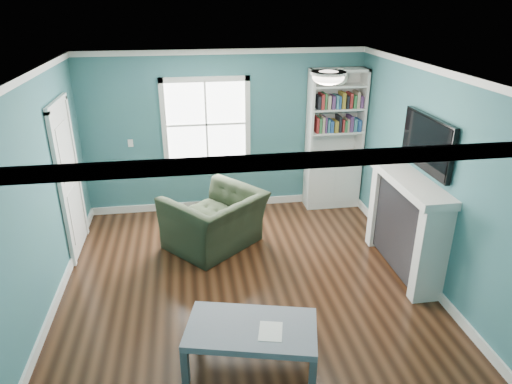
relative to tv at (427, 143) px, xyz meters
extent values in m
plane|color=black|center=(-2.20, -0.20, -1.72)|extent=(5.00, 5.00, 0.00)
plane|color=#376B7A|center=(-2.20, 2.30, -0.43)|extent=(4.50, 0.00, 4.50)
plane|color=#376B7A|center=(-2.20, -2.70, -0.43)|extent=(4.50, 0.00, 4.50)
plane|color=#376B7A|center=(-4.45, -0.20, -0.43)|extent=(0.00, 5.00, 5.00)
plane|color=#376B7A|center=(0.05, -0.20, -0.43)|extent=(0.00, 5.00, 5.00)
plane|color=white|center=(-2.20, -0.20, 0.88)|extent=(5.00, 5.00, 0.00)
cube|color=white|center=(-2.20, 2.28, -1.66)|extent=(4.50, 0.03, 0.12)
cube|color=white|center=(-4.44, -0.20, -1.66)|extent=(0.03, 5.00, 0.12)
cube|color=white|center=(0.03, -0.20, -1.66)|extent=(0.03, 5.00, 0.12)
cube|color=white|center=(-2.20, 2.28, 0.84)|extent=(4.50, 0.04, 0.08)
cube|color=white|center=(-2.20, -2.68, 0.84)|extent=(4.50, 0.04, 0.08)
cube|color=white|center=(-4.43, -0.20, 0.84)|extent=(0.04, 5.00, 0.08)
cube|color=white|center=(0.03, -0.20, 0.84)|extent=(0.04, 5.00, 0.08)
cube|color=white|center=(-2.50, 2.29, -0.27)|extent=(1.24, 0.01, 1.34)
cube|color=white|center=(-3.16, 2.28, -0.27)|extent=(0.08, 0.06, 1.50)
cube|color=white|center=(-1.84, 2.28, -0.27)|extent=(0.08, 0.06, 1.50)
cube|color=white|center=(-2.50, 2.28, -0.98)|extent=(1.40, 0.06, 0.08)
cube|color=white|center=(-2.50, 2.28, 0.44)|extent=(1.40, 0.06, 0.08)
cube|color=white|center=(-2.50, 2.28, -0.27)|extent=(1.24, 0.03, 0.03)
cube|color=white|center=(-2.50, 2.28, -0.27)|extent=(0.03, 0.03, 1.34)
cube|color=silver|center=(-0.43, 2.10, -1.27)|extent=(0.90, 0.35, 0.90)
cube|color=silver|center=(-0.86, 2.10, -0.12)|extent=(0.04, 0.35, 1.40)
cube|color=silver|center=(0.00, 2.10, -0.12)|extent=(0.04, 0.35, 1.40)
cube|color=silver|center=(-0.43, 2.26, -0.12)|extent=(0.90, 0.02, 1.40)
cube|color=silver|center=(-0.43, 2.10, 0.55)|extent=(0.90, 0.35, 0.04)
cube|color=silver|center=(-0.43, 2.10, -0.80)|extent=(0.84, 0.33, 0.03)
cube|color=silver|center=(-0.43, 2.10, -0.42)|extent=(0.84, 0.33, 0.03)
cube|color=silver|center=(-0.43, 2.10, -0.04)|extent=(0.84, 0.33, 0.03)
cube|color=silver|center=(-0.43, 2.10, 0.32)|extent=(0.84, 0.33, 0.03)
cube|color=maroon|center=(-0.43, 2.08, -0.30)|extent=(0.70, 0.25, 0.22)
cube|color=#33723F|center=(-0.43, 2.08, 0.08)|extent=(0.70, 0.25, 0.22)
cylinder|color=beige|center=(-0.43, 2.05, 0.46)|extent=(0.26, 0.06, 0.26)
cube|color=black|center=(-0.11, 0.00, -1.12)|extent=(0.30, 1.20, 1.10)
cube|color=black|center=(-0.13, 0.00, -1.32)|extent=(0.22, 0.65, 0.70)
cube|color=silver|center=(-0.13, -0.67, -1.12)|extent=(0.36, 0.16, 1.20)
cube|color=silver|center=(-0.13, 0.67, -1.12)|extent=(0.36, 0.16, 1.20)
cube|color=silver|center=(-0.15, 0.00, -0.47)|extent=(0.44, 1.58, 0.10)
cube|color=black|center=(0.00, 0.00, 0.00)|extent=(0.06, 1.10, 0.65)
cube|color=silver|center=(-4.43, 1.20, -0.70)|extent=(0.04, 0.80, 2.05)
cube|color=white|center=(-4.42, 0.75, -0.70)|extent=(0.05, 0.08, 2.13)
cube|color=white|center=(-4.42, 1.65, -0.70)|extent=(0.05, 0.08, 2.13)
cube|color=white|center=(-4.42, 1.20, 0.36)|extent=(0.05, 0.98, 0.08)
sphere|color=#BF8C3F|center=(-4.37, 1.50, -0.77)|extent=(0.07, 0.07, 0.07)
ellipsoid|color=white|center=(-1.30, -0.10, 0.82)|extent=(0.34, 0.34, 0.15)
cylinder|color=white|center=(-1.30, -0.10, 0.86)|extent=(0.38, 0.38, 0.03)
cube|color=white|center=(-3.70, 2.28, -0.52)|extent=(0.08, 0.01, 0.12)
imported|color=black|center=(-2.50, 0.98, -1.19)|extent=(1.46, 1.41, 1.08)
cube|color=#434A51|center=(-2.96, -1.54, -1.53)|extent=(0.08, 0.08, 0.38)
cube|color=#434A51|center=(-1.83, -1.83, -1.53)|extent=(0.08, 0.08, 0.38)
cube|color=#434A51|center=(-2.81, -0.95, -1.53)|extent=(0.08, 0.08, 0.38)
cube|color=#434A51|center=(-1.68, -1.24, -1.53)|extent=(0.08, 0.08, 0.38)
cube|color=slate|center=(-2.32, -1.39, -1.31)|extent=(1.36, 0.96, 0.07)
cube|color=white|center=(-2.15, -1.49, -1.27)|extent=(0.28, 0.32, 0.00)
camera|label=1|loc=(-2.80, -4.82, 1.61)|focal=32.00mm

